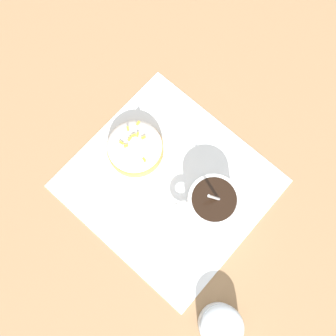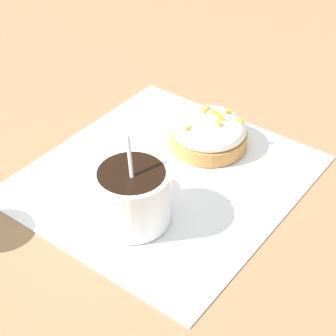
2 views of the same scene
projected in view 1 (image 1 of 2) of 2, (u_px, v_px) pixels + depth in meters
The scene contains 5 objects.
ground_plane at pixel (169, 184), 0.64m from camera, with size 3.00×3.00×0.00m, color #93704C.
paper_napkin at pixel (169, 183), 0.64m from camera, with size 0.32×0.30×0.00m.
coffee_cup at pixel (211, 203), 0.59m from camera, with size 0.09×0.08×0.09m.
frosted_pastry at pixel (135, 147), 0.63m from camera, with size 0.09×0.09×0.04m.
sugar_bowl at pixel (221, 326), 0.56m from camera, with size 0.06×0.06×0.05m.
Camera 1 is at (-0.08, 0.12, 0.62)m, focal length 42.00 mm.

